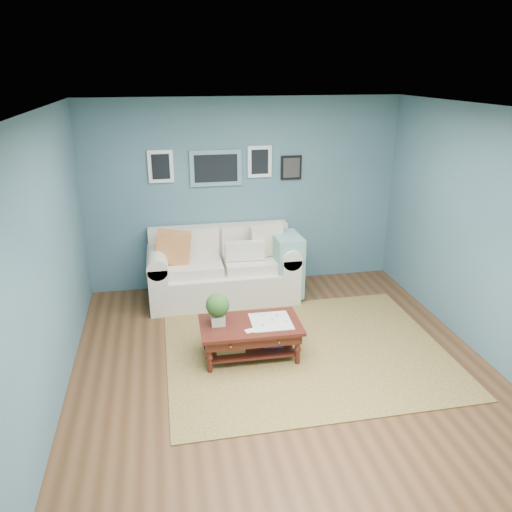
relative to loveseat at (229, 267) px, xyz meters
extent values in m
plane|color=brown|center=(0.31, -2.03, -0.44)|extent=(5.00, 5.00, 0.00)
plane|color=white|center=(0.31, -2.03, 2.26)|extent=(5.00, 5.00, 0.00)
cube|color=#3E5D69|center=(0.31, 0.47, 0.91)|extent=(4.50, 0.02, 2.70)
cube|color=#3E5D69|center=(0.31, -4.53, 0.91)|extent=(4.50, 0.02, 2.70)
cube|color=#3E5D69|center=(-1.94, -2.03, 0.91)|extent=(0.02, 5.00, 2.70)
cube|color=#3E5D69|center=(2.56, -2.03, 0.91)|extent=(0.02, 5.00, 2.70)
cube|color=#5B8B98|center=(-0.09, 0.45, 1.31)|extent=(0.72, 0.03, 0.50)
cube|color=black|center=(-0.09, 0.43, 1.31)|extent=(0.60, 0.01, 0.38)
cube|color=white|center=(-0.84, 0.45, 1.36)|extent=(0.34, 0.03, 0.44)
cube|color=white|center=(0.53, 0.45, 1.38)|extent=(0.34, 0.03, 0.44)
cube|color=black|center=(0.99, 0.45, 1.28)|extent=(0.30, 0.03, 0.34)
cube|color=brown|center=(0.65, -1.66, -0.43)|extent=(3.15, 2.52, 0.01)
cube|color=white|center=(-0.09, -0.04, -0.21)|extent=(1.51, 0.94, 0.45)
cube|color=white|center=(-0.09, 0.32, 0.27)|extent=(1.98, 0.23, 0.51)
cube|color=white|center=(-0.97, -0.04, -0.11)|extent=(0.26, 0.94, 0.66)
cube|color=white|center=(0.79, -0.04, -0.11)|extent=(0.26, 0.94, 0.66)
cylinder|color=white|center=(-0.97, -0.04, 0.22)|extent=(0.28, 0.94, 0.28)
cylinder|color=white|center=(0.79, -0.04, 0.22)|extent=(0.28, 0.94, 0.28)
cube|color=white|center=(-0.50, -0.10, 0.08)|extent=(0.77, 0.60, 0.14)
cube|color=white|center=(0.31, -0.10, 0.08)|extent=(0.77, 0.60, 0.14)
cube|color=white|center=(-0.50, 0.20, 0.34)|extent=(0.77, 0.13, 0.38)
cube|color=white|center=(0.31, 0.20, 0.34)|extent=(0.77, 0.13, 0.38)
cube|color=orange|center=(-0.75, -0.09, 0.38)|extent=(0.51, 0.18, 0.50)
cube|color=beige|center=(0.55, -0.02, 0.38)|extent=(0.50, 0.19, 0.49)
cube|color=beige|center=(0.21, -0.15, 0.29)|extent=(0.53, 0.13, 0.26)
cube|color=#88BEB4|center=(0.79, -0.17, 0.05)|extent=(0.36, 0.58, 0.85)
cube|color=#37170C|center=(0.01, -1.63, -0.04)|extent=(1.12, 0.67, 0.04)
cube|color=#37170C|center=(0.01, -1.63, -0.11)|extent=(1.04, 0.59, 0.11)
cube|color=#37170C|center=(0.01, -1.63, -0.33)|extent=(0.95, 0.50, 0.02)
sphere|color=gold|center=(-0.26, -1.92, -0.11)|extent=(0.03, 0.03, 0.03)
sphere|color=gold|center=(0.26, -1.93, -0.11)|extent=(0.03, 0.03, 0.03)
cylinder|color=#37170C|center=(-0.48, -1.87, -0.25)|extent=(0.06, 0.06, 0.38)
cylinder|color=#37170C|center=(0.48, -1.89, -0.25)|extent=(0.06, 0.06, 0.38)
cylinder|color=#37170C|center=(-0.47, -1.37, -0.25)|extent=(0.06, 0.06, 0.38)
cylinder|color=#37170C|center=(0.49, -1.39, -0.25)|extent=(0.06, 0.06, 0.38)
cube|color=beige|center=(-0.34, -1.58, 0.04)|extent=(0.15, 0.15, 0.11)
sphere|color=#244713|center=(-0.34, -1.58, 0.21)|extent=(0.26, 0.26, 0.26)
cube|color=beige|center=(0.24, -1.64, -0.02)|extent=(0.45, 0.45, 0.01)
cube|color=tan|center=(-0.22, -1.63, -0.23)|extent=(0.32, 0.23, 0.18)
cube|color=#253E93|center=(0.27, -1.62, -0.27)|extent=(0.22, 0.17, 0.10)
camera|label=1|loc=(-0.86, -6.43, 2.62)|focal=35.00mm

